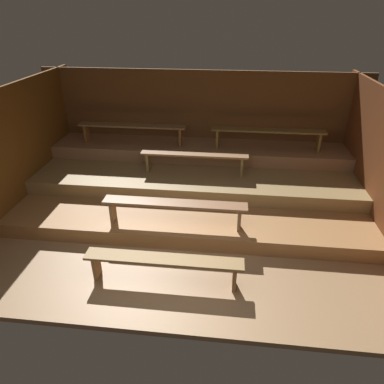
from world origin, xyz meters
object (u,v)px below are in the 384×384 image
bench_lower_center (175,206)px  bench_upper_left (132,128)px  bench_floor_center (164,262)px  bench_upper_right (268,133)px  bench_middle_center (194,157)px

bench_lower_center → bench_upper_left: bench_upper_left is taller
bench_floor_center → bench_upper_left: size_ratio=0.94×
bench_upper_right → bench_lower_center: bearing=-125.4°
bench_upper_right → bench_floor_center: bearing=-115.7°
bench_upper_left → bench_upper_right: 2.88m
bench_middle_center → bench_upper_right: bench_upper_right is taller
bench_middle_center → bench_upper_left: size_ratio=0.89×
bench_floor_center → bench_upper_left: 3.65m
bench_floor_center → bench_upper_right: size_ratio=0.94×
bench_middle_center → bench_upper_right: (1.45, 0.81, 0.27)m
bench_floor_center → bench_lower_center: size_ratio=0.94×
bench_middle_center → bench_upper_right: 1.68m
bench_floor_center → bench_upper_right: bearing=64.3°
bench_floor_center → bench_middle_center: (0.15, 2.52, 0.52)m
bench_floor_center → bench_lower_center: (-0.01, 1.06, 0.27)m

